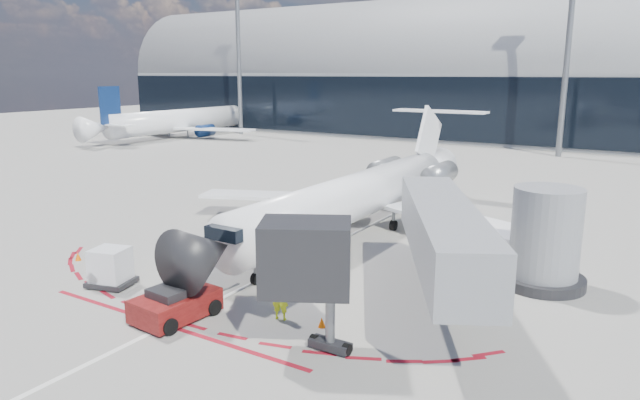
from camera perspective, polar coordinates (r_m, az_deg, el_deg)
The scene contains 14 objects.
ground at distance 32.82m, azimuth -0.35°, elevation -5.18°, with size 260.00×260.00×0.00m, color gray.
apron_centerline at distance 34.46m, azimuth 1.42°, elevation -4.31°, with size 0.25×40.00×0.01m, color silver.
apron_stop_bar at distance 24.50m, azimuth -15.09°, elevation -11.99°, with size 14.00×0.25×0.01m, color maroon.
terminal_building at distance 92.97m, azimuth 21.82°, elevation 10.78°, with size 150.00×24.15×24.00m.
jet_bridge at distance 25.43m, azimuth 14.96°, elevation -3.85°, with size 10.03×15.20×4.90m.
light_mast_west at distance 96.69m, azimuth -8.12°, elevation 13.93°, with size 0.70×0.70×25.00m, color slate.
light_mast_centre at distance 75.43m, azimuth 23.52°, elevation 13.46°, with size 0.70×0.70×25.00m, color slate.
regional_jet at distance 36.32m, azimuth 4.23°, elevation 0.66°, with size 24.58×30.31×7.59m.
pushback_tug at distance 24.82m, azimuth -14.28°, elevation -10.07°, with size 2.56×5.49×1.41m.
ramp_worker at distance 23.91m, azimuth -4.01°, elevation -9.65°, with size 0.72×0.47×1.96m, color #D0EA18.
uld_container at distance 29.25m, azimuth -20.21°, elevation -6.35°, with size 2.35×2.15×1.86m.
safety_cone_left at distance 33.95m, azimuth -23.04°, elevation -5.21°, with size 0.33×0.33×0.45m, color #F85E05.
safety_cone_right at distance 23.45m, azimuth 0.18°, elevation -12.11°, with size 0.31×0.31×0.43m, color #F85E05.
bg_airliner_0 at distance 94.53m, azimuth -13.72°, elevation 9.28°, with size 31.81×33.68×10.29m, color white, non-canonical shape.
Camera 1 is at (16.59, -26.49, 10.02)m, focal length 32.00 mm.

